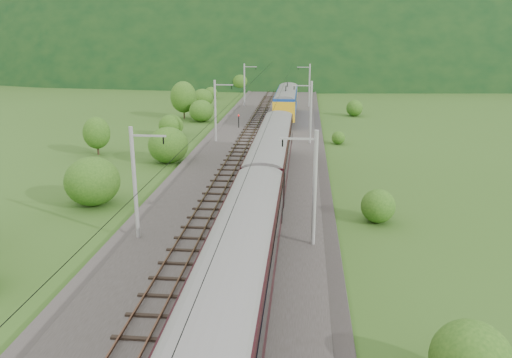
{
  "coord_description": "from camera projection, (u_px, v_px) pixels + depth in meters",
  "views": [
    {
      "loc": [
        5.36,
        -31.98,
        14.56
      ],
      "look_at": [
        1.52,
        7.52,
        2.6
      ],
      "focal_mm": 35.0,
      "sensor_mm": 36.0,
      "label": 1
    }
  ],
  "objects": [
    {
      "name": "track_left",
      "position": [
        215.0,
        194.0,
        44.82
      ],
      "size": [
        2.4,
        220.0,
        0.27
      ],
      "color": "#533323",
      "rests_on": "railbed"
    },
    {
      "name": "mountain_main",
      "position": [
        296.0,
        56.0,
        282.96
      ],
      "size": [
        504.0,
        360.0,
        244.0
      ],
      "primitive_type": "ellipsoid",
      "color": "black",
      "rests_on": "ground"
    },
    {
      "name": "train",
      "position": [
        239.0,
        258.0,
        24.25
      ],
      "size": [
        3.3,
        132.49,
        5.76
      ],
      "color": "black",
      "rests_on": "ground"
    },
    {
      "name": "hazard_post_near",
      "position": [
        266.0,
        119.0,
        77.85
      ],
      "size": [
        0.17,
        0.17,
        1.64
      ],
      "primitive_type": "cylinder",
      "color": "red",
      "rests_on": "railbed"
    },
    {
      "name": "ground",
      "position": [
        224.0,
        244.0,
        35.18
      ],
      "size": [
        600.0,
        600.0,
        0.0
      ],
      "primitive_type": "plane",
      "color": "#305119",
      "rests_on": "ground"
    },
    {
      "name": "catenary_left",
      "position": [
        216.0,
        110.0,
        64.94
      ],
      "size": [
        2.54,
        192.28,
        8.0
      ],
      "color": "gray",
      "rests_on": "railbed"
    },
    {
      "name": "track_right",
      "position": [
        268.0,
        195.0,
        44.38
      ],
      "size": [
        2.4,
        220.0,
        0.27
      ],
      "color": "#533323",
      "rests_on": "railbed"
    },
    {
      "name": "catenary_right",
      "position": [
        310.0,
        111.0,
        63.81
      ],
      "size": [
        2.54,
        192.28,
        8.0
      ],
      "color": "gray",
      "rests_on": "railbed"
    },
    {
      "name": "overhead_wires",
      "position": [
        241.0,
        120.0,
        42.66
      ],
      "size": [
        4.83,
        198.0,
        0.03
      ],
      "color": "black",
      "rests_on": "ground"
    },
    {
      "name": "mountain_ridge",
      "position": [
        117.0,
        52.0,
        332.18
      ],
      "size": [
        336.0,
        280.0,
        132.0
      ],
      "primitive_type": "ellipsoid",
      "color": "black",
      "rests_on": "ground"
    },
    {
      "name": "signal",
      "position": [
        239.0,
        120.0,
        74.94
      ],
      "size": [
        0.22,
        0.22,
        1.96
      ],
      "color": "black",
      "rests_on": "railbed"
    },
    {
      "name": "hazard_post_far",
      "position": [
        269.0,
        131.0,
        69.05
      ],
      "size": [
        0.15,
        0.15,
        1.43
      ],
      "primitive_type": "cylinder",
      "color": "red",
      "rests_on": "railbed"
    },
    {
      "name": "vegetation_right",
      "position": [
        403.0,
        248.0,
        31.31
      ],
      "size": [
        6.94,
        99.32,
        2.98
      ],
      "color": "#244F15",
      "rests_on": "ground"
    },
    {
      "name": "vegetation_left",
      "position": [
        128.0,
        145.0,
        54.43
      ],
      "size": [
        13.72,
        145.98,
        6.94
      ],
      "color": "#244F15",
      "rests_on": "ground"
    },
    {
      "name": "railbed",
      "position": [
        242.0,
        197.0,
        44.66
      ],
      "size": [
        14.0,
        220.0,
        0.3
      ],
      "primitive_type": "cube",
      "color": "#38332D",
      "rests_on": "ground"
    }
  ]
}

